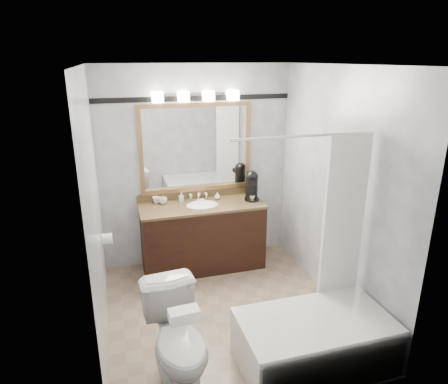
% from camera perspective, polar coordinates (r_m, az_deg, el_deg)
% --- Properties ---
extents(room, '(2.42, 2.62, 2.52)m').
position_cam_1_polar(room, '(3.83, 0.23, -1.31)').
color(room, '#8C745E').
rests_on(room, ground).
extents(vanity, '(1.53, 0.58, 0.97)m').
position_cam_1_polar(vanity, '(5.05, -3.07, -6.15)').
color(vanity, black).
rests_on(vanity, ground).
extents(mirror, '(1.40, 0.04, 1.10)m').
position_cam_1_polar(mirror, '(4.96, -3.99, 6.28)').
color(mirror, '#A37649').
rests_on(mirror, room).
extents(vanity_light_bar, '(1.02, 0.14, 0.12)m').
position_cam_1_polar(vanity_light_bar, '(4.81, -4.02, 13.54)').
color(vanity_light_bar, silver).
rests_on(vanity_light_bar, room).
extents(accent_stripe, '(2.40, 0.01, 0.06)m').
position_cam_1_polar(accent_stripe, '(4.88, -4.18, 13.21)').
color(accent_stripe, black).
rests_on(accent_stripe, room).
extents(bathtub, '(1.30, 0.75, 1.96)m').
position_cam_1_polar(bathtub, '(3.77, 12.96, -19.10)').
color(bathtub, white).
rests_on(bathtub, ground).
extents(tp_roll, '(0.11, 0.12, 0.12)m').
position_cam_1_polar(tp_roll, '(4.52, -16.36, -6.44)').
color(tp_roll, white).
rests_on(tp_roll, room).
extents(toilet, '(0.53, 0.84, 0.82)m').
position_cam_1_polar(toilet, '(3.42, -6.50, -20.33)').
color(toilet, white).
rests_on(toilet, ground).
extents(tissue_box, '(0.22, 0.13, 0.09)m').
position_cam_1_polar(tissue_box, '(2.91, -5.73, -17.09)').
color(tissue_box, white).
rests_on(tissue_box, toilet).
extents(coffee_maker, '(0.19, 0.24, 0.37)m').
position_cam_1_polar(coffee_maker, '(5.04, 3.98, 1.07)').
color(coffee_maker, black).
rests_on(coffee_maker, vanity).
extents(cup_left, '(0.11, 0.11, 0.08)m').
position_cam_1_polar(cup_left, '(4.96, -8.73, -1.23)').
color(cup_left, white).
rests_on(cup_left, vanity).
extents(cup_right, '(0.11, 0.11, 0.08)m').
position_cam_1_polar(cup_right, '(4.99, -9.65, -1.15)').
color(cup_right, white).
rests_on(cup_right, vanity).
extents(soap_bottle_a, '(0.06, 0.06, 0.12)m').
position_cam_1_polar(soap_bottle_a, '(4.99, -6.12, -0.76)').
color(soap_bottle_a, white).
rests_on(soap_bottle_a, vanity).
extents(soap_bottle_b, '(0.09, 0.09, 0.09)m').
position_cam_1_polar(soap_bottle_b, '(5.05, -0.95, -0.56)').
color(soap_bottle_b, white).
rests_on(soap_bottle_b, vanity).
extents(soap_bar, '(0.09, 0.07, 0.03)m').
position_cam_1_polar(soap_bar, '(5.00, -3.35, -1.21)').
color(soap_bar, beige).
rests_on(soap_bar, vanity).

